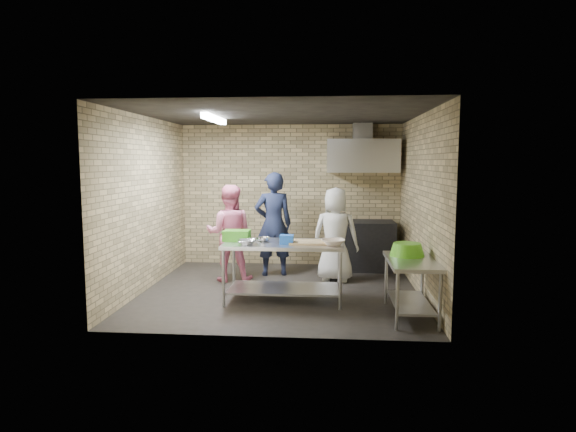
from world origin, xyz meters
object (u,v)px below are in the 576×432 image
at_px(side_counter, 411,288).
at_px(blue_tub, 287,239).
at_px(prep_table, 284,272).
at_px(bottle_red, 365,160).
at_px(woman_white, 335,234).
at_px(woman_pink, 229,233).
at_px(green_crate, 237,235).
at_px(stove, 361,245).
at_px(bottle_green, 386,161).
at_px(man_navy, 273,224).
at_px(green_basin, 407,249).

bearing_deg(side_counter, blue_tub, 163.94).
relative_size(prep_table, bottle_red, 9.45).
bearing_deg(woman_white, woman_pink, 12.37).
relative_size(green_crate, blue_tub, 2.00).
relative_size(prep_table, stove, 1.42).
distance_m(blue_tub, bottle_red, 3.02).
bearing_deg(woman_pink, bottle_green, -158.68).
bearing_deg(woman_white, man_navy, -9.50).
distance_m(green_crate, woman_white, 1.85).
height_order(blue_tub, woman_white, woman_white).
distance_m(green_crate, man_navy, 1.52).
distance_m(man_navy, woman_pink, 0.84).
relative_size(bottle_green, woman_pink, 0.09).
height_order(bottle_red, man_navy, bottle_red).
distance_m(prep_table, woman_pink, 1.56).
relative_size(green_basin, man_navy, 0.25).
distance_m(side_counter, man_navy, 3.01).
bearing_deg(woman_white, prep_table, 66.81).
height_order(stove, man_navy, man_navy).
height_order(blue_tub, woman_pink, woman_pink).
bearing_deg(prep_table, woman_pink, 132.37).
xyz_separation_m(stove, man_navy, (-1.58, -0.58, 0.46)).
xyz_separation_m(prep_table, bottle_red, (1.30, 2.41, 1.60)).
relative_size(side_counter, bottle_red, 6.67).
bearing_deg(prep_table, man_navy, 101.58).
height_order(side_counter, woman_pink, woman_pink).
distance_m(blue_tub, woman_pink, 1.62).
height_order(green_crate, bottle_red, bottle_red).
distance_m(bottle_green, man_navy, 2.45).
distance_m(blue_tub, woman_white, 1.53).
height_order(green_basin, man_navy, man_navy).
bearing_deg(prep_table, woman_white, 58.80).
distance_m(green_basin, woman_white, 1.83).
bearing_deg(blue_tub, woman_white, 62.36).
bearing_deg(blue_tub, prep_table, 116.57).
bearing_deg(green_crate, man_navy, 75.72).
distance_m(bottle_red, bottle_green, 0.40).
height_order(green_crate, blue_tub, green_crate).
xyz_separation_m(blue_tub, man_navy, (-0.38, 1.69, -0.00)).
relative_size(side_counter, green_basin, 2.61).
bearing_deg(green_basin, man_navy, 136.35).
relative_size(blue_tub, woman_pink, 0.12).
height_order(side_counter, blue_tub, blue_tub).
relative_size(prep_table, man_navy, 0.94).
relative_size(blue_tub, bottle_green, 1.26).
height_order(side_counter, stove, stove).
distance_m(bottle_red, man_navy, 2.14).
height_order(green_crate, woman_pink, woman_pink).
relative_size(stove, bottle_green, 8.00).
height_order(prep_table, woman_pink, woman_pink).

